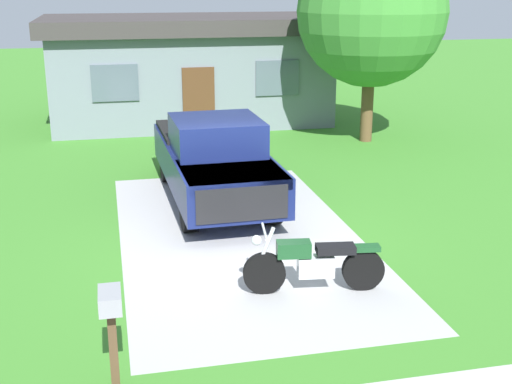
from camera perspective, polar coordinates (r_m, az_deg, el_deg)
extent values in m
plane|color=#3B7C28|center=(12.77, -1.42, -3.83)|extent=(80.00, 80.00, 0.00)
cube|color=#A4A4A4|center=(12.77, -1.42, -3.82)|extent=(4.43, 8.62, 0.01)
cylinder|color=black|center=(10.44, 0.70, -6.90)|extent=(0.67, 0.21, 0.66)
cylinder|color=black|center=(10.69, 9.06, -6.54)|extent=(0.67, 0.21, 0.66)
cube|color=silver|center=(10.50, 5.08, -6.28)|extent=(0.59, 0.33, 0.32)
cube|color=#194723|center=(10.33, 3.21, -4.84)|extent=(0.55, 0.33, 0.24)
cube|color=black|center=(10.45, 6.75, -4.80)|extent=(0.63, 0.36, 0.12)
cube|color=#194723|center=(10.54, 9.16, -4.70)|extent=(0.50, 0.26, 0.08)
cylinder|color=silver|center=(10.29, 0.71, -5.02)|extent=(0.34, 0.10, 0.77)
cylinder|color=silver|center=(10.18, 0.72, -3.36)|extent=(0.14, 0.70, 0.04)
sphere|color=silver|center=(10.22, 0.04, -4.11)|extent=(0.16, 0.16, 0.16)
cylinder|color=black|center=(13.32, 1.32, -1.00)|extent=(0.32, 0.85, 0.84)
cylinder|color=black|center=(13.01, -5.67, -1.54)|extent=(0.32, 0.85, 0.84)
cylinder|color=black|center=(16.58, -1.87, 2.72)|extent=(0.32, 0.85, 0.84)
cylinder|color=black|center=(16.33, -7.51, 2.34)|extent=(0.32, 0.85, 0.84)
cube|color=#141E51|center=(14.72, -3.60, 2.32)|extent=(2.14, 5.65, 0.80)
cube|color=#141E51|center=(12.89, -2.12, 1.53)|extent=(1.95, 1.95, 0.20)
cube|color=#141E51|center=(14.16, -3.36, 4.84)|extent=(1.85, 1.94, 0.70)
cube|color=#3F4C56|center=(13.42, -2.72, 3.70)|extent=(1.70, 0.20, 0.60)
cube|color=black|center=(16.14, -4.63, 4.57)|extent=(1.96, 2.45, 0.50)
cube|color=black|center=(12.11, -1.19, -1.01)|extent=(1.70, 0.14, 0.64)
cube|color=#4C3823|center=(8.24, -11.99, -12.67)|extent=(0.10, 0.10, 1.10)
cube|color=gray|center=(7.96, -12.27, -8.93)|extent=(0.26, 0.48, 0.22)
cylinder|color=brown|center=(20.51, 9.40, 7.42)|extent=(0.36, 0.36, 2.29)
sphere|color=#3A8330|center=(20.23, 9.78, 14.84)|extent=(4.32, 4.32, 4.32)
cube|color=slate|center=(23.61, -5.76, 9.74)|extent=(9.00, 5.00, 3.00)
cube|color=#383333|center=(23.44, -5.89, 13.98)|extent=(9.60, 5.60, 0.50)
cube|color=#4C2D19|center=(21.19, -4.87, 7.65)|extent=(1.00, 0.08, 2.10)
cube|color=#4C5966|center=(20.91, -11.86, 9.02)|extent=(1.40, 0.06, 1.10)
cube|color=#4C5966|center=(21.57, 1.82, 9.62)|extent=(1.40, 0.06, 1.10)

